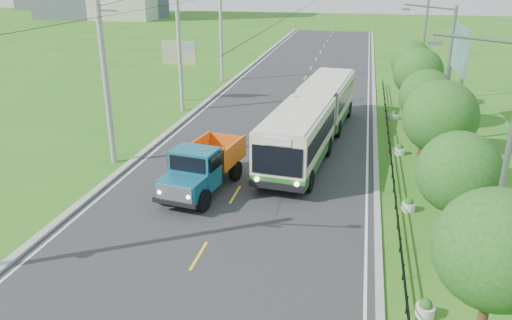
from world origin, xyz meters
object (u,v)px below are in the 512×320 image
(tree_second, at_px, (459,176))
(planter_mid, at_px, (400,150))
(streetlight_near, at_px, (501,164))
(planter_front, at_px, (425,309))
(pole_far, at_px, (221,30))
(tree_third, at_px, (440,120))
(tree_front, at_px, (496,253))
(dump_truck, at_px, (203,165))
(streetlight_mid, at_px, (444,78))
(bus, at_px, (314,115))
(billboard_left, at_px, (179,57))
(planter_far, at_px, (394,116))
(pole_near, at_px, (106,78))
(streetlight_far, at_px, (421,45))
(planter_near, at_px, (408,205))
(tree_fifth, at_px, (418,75))
(billboard_right, at_px, (458,55))
(tree_back, at_px, (412,63))
(pole_mid, at_px, (180,48))
(tree_fourth, at_px, (427,99))

(tree_second, height_order, planter_mid, tree_second)
(streetlight_near, height_order, planter_front, streetlight_near)
(tree_second, bearing_deg, pole_far, 120.42)
(planter_front, bearing_deg, tree_third, 82.94)
(tree_front, xyz_separation_m, planter_mid, (-1.26, 17.86, -3.43))
(tree_front, bearing_deg, dump_truck, 139.13)
(streetlight_mid, bearing_deg, bus, 175.75)
(pole_far, bearing_deg, billboard_left, -97.83)
(bus, bearing_deg, tree_third, -37.78)
(billboard_left, bearing_deg, tree_third, -39.33)
(planter_far, bearing_deg, pole_near, -142.37)
(pole_far, distance_m, streetlight_near, 38.03)
(bus, bearing_deg, streetlight_far, 66.21)
(planter_near, relative_size, planter_mid, 1.00)
(bus, bearing_deg, tree_fifth, 45.03)
(planter_front, bearing_deg, tree_second, 73.12)
(planter_front, bearing_deg, streetlight_near, 44.40)
(pole_near, relative_size, tree_second, 1.89)
(planter_near, bearing_deg, pole_far, 121.99)
(tree_front, height_order, dump_truck, tree_front)
(planter_near, bearing_deg, tree_front, -82.74)
(billboard_left, bearing_deg, planter_mid, -28.92)
(tree_front, height_order, billboard_right, billboard_right)
(tree_fifth, distance_m, streetlight_near, 20.18)
(tree_front, xyz_separation_m, streetlight_near, (0.79, 3.86, 1.18))
(billboard_right, bearing_deg, tree_back, 111.70)
(pole_mid, distance_m, bus, 13.38)
(tree_fourth, relative_size, streetlight_far, 0.60)
(tree_front, distance_m, planter_mid, 18.23)
(billboard_right, bearing_deg, tree_second, -97.79)
(pole_far, height_order, planter_mid, pole_far)
(billboard_right, bearing_deg, planter_far, 151.61)
(pole_far, height_order, streetlight_far, pole_far)
(tree_fifth, bearing_deg, tree_fourth, -90.00)
(planter_near, bearing_deg, billboard_right, 75.20)
(billboard_left, xyz_separation_m, bus, (12.57, -9.44, -1.81))
(pole_near, height_order, tree_fourth, pole_near)
(pole_far, relative_size, planter_far, 14.93)
(planter_front, height_order, billboard_left, billboard_left)
(planter_far, height_order, bus, bus)
(planter_front, xyz_separation_m, billboard_right, (3.70, 22.00, 5.06))
(pole_mid, xyz_separation_m, planter_near, (16.86, -15.00, -4.81))
(planter_near, xyz_separation_m, billboard_left, (-18.10, 18.00, 3.58))
(planter_front, height_order, planter_near, same)
(pole_near, distance_m, dump_truck, 7.97)
(tree_fourth, height_order, streetlight_far, streetlight_far)
(pole_far, xyz_separation_m, tree_fourth, (18.12, -18.86, -1.51))
(bus, relative_size, dump_truck, 2.79)
(pole_far, bearing_deg, tree_third, -53.91)
(pole_far, distance_m, tree_back, 19.43)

